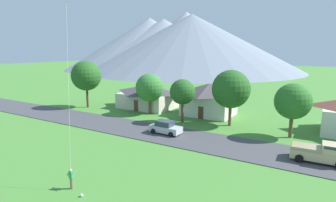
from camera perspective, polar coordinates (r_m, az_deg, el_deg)
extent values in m
cube|color=#424247|center=(33.99, 6.48, -8.12)|extent=(160.00, 7.22, 0.08)
cone|color=gray|center=(151.94, -0.93, 11.68)|extent=(95.96, 95.96, 26.95)
cone|color=slate|center=(143.33, 4.91, 11.98)|extent=(109.62, 109.62, 28.37)
cone|color=#8E939E|center=(173.84, 3.79, 12.58)|extent=(90.57, 90.57, 33.25)
cone|color=gray|center=(156.56, -3.79, 11.81)|extent=(91.91, 91.91, 27.97)
cube|color=beige|center=(52.60, -4.04, 0.22)|extent=(9.73, 8.00, 2.82)
pyramid|color=#474247|center=(52.24, -4.07, 2.58)|extent=(10.51, 8.64, 1.55)
cube|color=brown|center=(49.49, -6.68, -0.98)|extent=(0.90, 0.06, 2.00)
cube|color=silver|center=(46.88, 8.49, -0.77)|extent=(7.91, 6.58, 3.46)
pyramid|color=#474247|center=(46.42, 8.58, 2.47)|extent=(8.54, 7.11, 1.90)
cube|color=brown|center=(44.05, 6.82, -2.44)|extent=(0.90, 0.06, 2.00)
cylinder|color=brown|center=(37.81, 24.15, -4.76)|extent=(0.44, 0.44, 2.99)
sphere|color=#286623|center=(37.15, 24.52, -0.05)|extent=(4.46, 4.46, 4.46)
cylinder|color=brown|center=(40.83, 12.74, -2.74)|extent=(0.44, 0.44, 3.32)
sphere|color=#23561E|center=(40.14, 12.96, 2.43)|extent=(5.49, 5.49, 5.49)
cylinder|color=brown|center=(47.19, -3.81, -1.03)|extent=(0.44, 0.44, 2.76)
sphere|color=#33752D|center=(46.65, -3.86, 2.78)|extent=(4.78, 4.78, 4.78)
cylinder|color=#4C3823|center=(54.58, -16.40, 0.80)|extent=(0.44, 0.44, 3.96)
sphere|color=#23561E|center=(54.05, -16.63, 5.05)|extent=(5.58, 5.58, 5.58)
cylinder|color=brown|center=(41.56, 2.98, -2.27)|extent=(0.44, 0.44, 3.28)
sphere|color=#23561E|center=(40.98, 3.02, 1.92)|extent=(3.81, 3.81, 3.81)
cube|color=#B7BCC1|center=(36.20, -0.49, -5.80)|extent=(4.23, 1.87, 0.80)
cube|color=#2D3847|center=(36.08, -0.69, -4.64)|extent=(2.22, 1.62, 0.68)
cylinder|color=black|center=(36.38, 2.10, -6.19)|extent=(0.64, 0.25, 0.64)
cylinder|color=black|center=(34.86, 0.59, -6.94)|extent=(0.64, 0.25, 0.64)
cylinder|color=black|center=(37.72, -1.49, -5.56)|extent=(0.64, 0.25, 0.64)
cylinder|color=black|center=(36.26, -3.08, -6.25)|extent=(0.64, 0.25, 0.64)
cube|color=#C6B284|center=(31.16, 28.92, -9.83)|extent=(5.28, 2.22, 0.84)
cube|color=#C6B284|center=(30.94, 31.12, -8.48)|extent=(1.98, 1.92, 0.90)
cube|color=#2D3847|center=(30.86, 31.17, -8.00)|extent=(1.70, 1.95, 0.28)
cube|color=tan|center=(30.95, 26.88, -8.60)|extent=(2.78, 2.08, 0.36)
cylinder|color=black|center=(32.21, 25.81, -9.45)|extent=(0.77, 0.31, 0.76)
cylinder|color=black|center=(30.29, 25.62, -10.70)|extent=(0.77, 0.31, 0.76)
cylinder|color=#70604C|center=(24.10, -19.39, -15.87)|extent=(0.24, 0.24, 0.88)
cube|color=#388E51|center=(23.79, -19.50, -14.29)|extent=(0.36, 0.22, 0.58)
sphere|color=beige|center=(23.63, -19.56, -13.41)|extent=(0.21, 0.21, 0.21)
cylinder|color=#388E51|center=(23.92, -19.76, -13.79)|extent=(0.18, 0.55, 0.37)
cylinder|color=#388E51|center=(23.61, -19.05, -14.08)|extent=(0.18, 0.55, 0.37)
cylinder|color=silver|center=(23.15, -20.01, 4.30)|extent=(1.79, 2.19, 14.21)
sphere|color=white|center=(22.86, -17.50, -18.18)|extent=(0.24, 0.24, 0.24)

